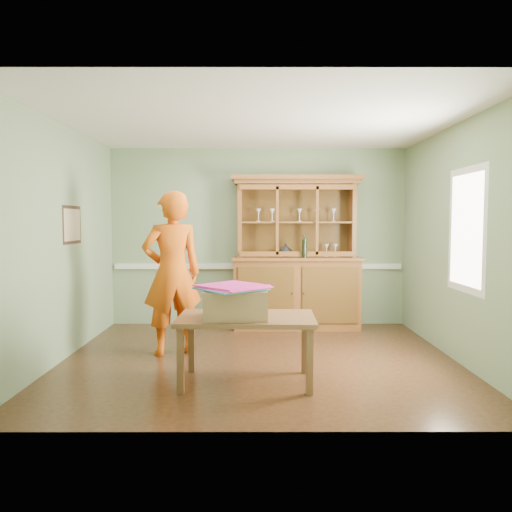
{
  "coord_description": "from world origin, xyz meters",
  "views": [
    {
      "loc": [
        -0.05,
        -5.67,
        1.59
      ],
      "look_at": [
        -0.03,
        0.4,
        1.17
      ],
      "focal_mm": 35.0,
      "sensor_mm": 36.0,
      "label": 1
    }
  ],
  "objects_px": {
    "cardboard_box": "(235,303)",
    "china_hutch": "(296,275)",
    "dining_table": "(246,324)",
    "person": "(172,273)"
  },
  "relations": [
    {
      "from": "person",
      "to": "cardboard_box",
      "type": "bearing_deg",
      "value": 102.44
    },
    {
      "from": "china_hutch",
      "to": "dining_table",
      "type": "xyz_separation_m",
      "value": [
        -0.7,
        -2.59,
        -0.21
      ]
    },
    {
      "from": "dining_table",
      "to": "cardboard_box",
      "type": "distance_m",
      "value": 0.26
    },
    {
      "from": "dining_table",
      "to": "china_hutch",
      "type": "bearing_deg",
      "value": 76.59
    },
    {
      "from": "cardboard_box",
      "to": "person",
      "type": "xyz_separation_m",
      "value": [
        -0.8,
        1.17,
        0.17
      ]
    },
    {
      "from": "china_hutch",
      "to": "person",
      "type": "height_order",
      "value": "china_hutch"
    },
    {
      "from": "china_hutch",
      "to": "dining_table",
      "type": "bearing_deg",
      "value": -105.1
    },
    {
      "from": "dining_table",
      "to": "person",
      "type": "bearing_deg",
      "value": 131.51
    },
    {
      "from": "china_hutch",
      "to": "dining_table",
      "type": "height_order",
      "value": "china_hutch"
    },
    {
      "from": "cardboard_box",
      "to": "china_hutch",
      "type": "bearing_deg",
      "value": 73.19
    }
  ]
}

